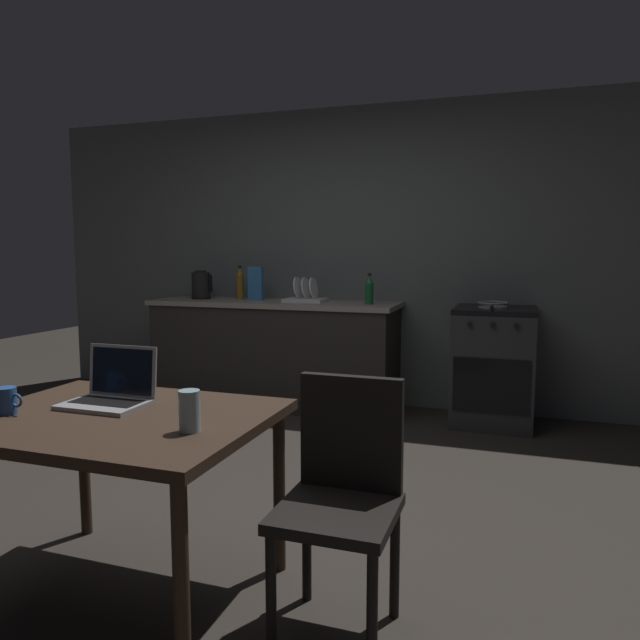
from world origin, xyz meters
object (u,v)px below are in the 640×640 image
bottle_b (240,283)px  laptop (110,393)px  dining_table (119,434)px  cereal_box (256,284)px  bottle (369,290)px  frying_pan (493,305)px  drinking_glass (190,411)px  dish_rack (306,296)px  stove_oven (493,366)px  electric_kettle (201,285)px  coffee_mug (7,401)px  chair (343,487)px

bottle_b → laptop: bearing=-73.5°
dining_table → cereal_box: cereal_box is taller
bottle → frying_pan: size_ratio=0.62×
drinking_glass → cereal_box: 3.22m
laptop → dish_rack: dish_rack is taller
stove_oven → electric_kettle: size_ratio=3.56×
frying_pan → drinking_glass: bearing=-106.0°
electric_kettle → stove_oven: bearing=-0.1°
bottle → cereal_box: cereal_box is taller
bottle_b → drinking_glass: bearing=-66.5°
laptop → drinking_glass: size_ratio=2.24×
dining_table → laptop: 0.20m
frying_pan → coffee_mug: size_ratio=3.61×
dining_table → frying_pan: 3.11m
dining_table → chair: 0.87m
electric_kettle → bottle_b: 0.36m
dish_rack → bottle_b: bearing=173.0°
laptop → frying_pan: (1.33, 2.74, 0.16)m
bottle → frying_pan: bottle is taller
laptop → stove_oven: bearing=72.9°
bottle → drinking_glass: bottle is taller
electric_kettle → frying_pan: size_ratio=0.63×
cereal_box → drinking_glass: bearing=-69.0°
stove_oven → drinking_glass: size_ratio=6.33×
stove_oven → laptop: (-1.35, -2.76, 0.32)m
chair → electric_kettle: electric_kettle is taller
stove_oven → dining_table: (-1.23, -2.87, 0.20)m
chair → frying_pan: 2.79m
coffee_mug → dish_rack: 3.01m
laptop → cereal_box: 2.88m
electric_kettle → dish_rack: 1.00m
dish_rack → bottle_b: bottle_b is taller
frying_pan → bottle_b: (-2.17, 0.11, 0.12)m
chair → frying_pan: (0.36, 2.74, 0.42)m
stove_oven → bottle_b: bottle_b is taller
stove_oven → chair: stove_oven is taller
laptop → bottle: bottle is taller
chair → coffee_mug: bearing=-169.5°
laptop → coffee_mug: laptop is taller
stove_oven → cereal_box: size_ratio=3.10×
drinking_glass → cereal_box: (-1.15, 3.00, 0.26)m
coffee_mug → dish_rack: dish_rack is taller
electric_kettle → cereal_box: cereal_box is taller
chair → bottle_b: size_ratio=2.97×
dining_table → electric_kettle: electric_kettle is taller
bottle_b → bottle: bearing=-6.1°
dish_rack → frying_pan: bearing=-1.1°
dining_table → coffee_mug: 0.43m
electric_kettle → bottle: electric_kettle is taller
chair → bottle: bearing=101.9°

